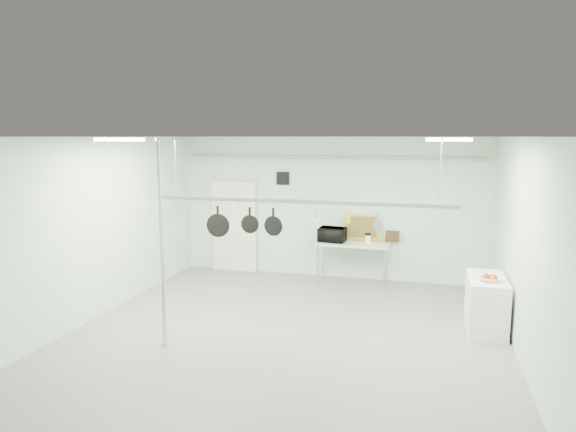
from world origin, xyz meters
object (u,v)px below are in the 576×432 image
(microwave, at_px, (332,235))
(chrome_pole, at_px, (162,244))
(skillet_mid, at_px, (250,220))
(side_cabinet, at_px, (486,304))
(coffee_canister, at_px, (368,239))
(fruit_bowl, at_px, (489,279))
(pot_rack, at_px, (299,200))
(skillet_left, at_px, (218,221))
(prep_table, at_px, (353,246))
(skillet_right, at_px, (273,221))

(microwave, bearing_deg, chrome_pole, 73.12)
(chrome_pole, xyz_separation_m, skillet_mid, (1.09, 0.90, 0.28))
(side_cabinet, distance_m, skillet_mid, 4.17)
(coffee_canister, height_order, fruit_bowl, coffee_canister)
(pot_rack, relative_size, coffee_canister, 26.61)
(skillet_left, bearing_deg, chrome_pole, -124.87)
(chrome_pole, distance_m, pot_rack, 2.19)
(chrome_pole, height_order, prep_table, chrome_pole)
(chrome_pole, height_order, skillet_left, chrome_pole)
(skillet_right, bearing_deg, coffee_canister, 81.99)
(chrome_pole, height_order, skillet_mid, chrome_pole)
(coffee_canister, height_order, skillet_left, skillet_left)
(chrome_pole, height_order, coffee_canister, chrome_pole)
(prep_table, xyz_separation_m, pot_rack, (-0.40, -3.30, 1.40))
(chrome_pole, bearing_deg, skillet_left, 59.25)
(chrome_pole, relative_size, side_cabinet, 2.67)
(skillet_mid, bearing_deg, chrome_pole, -141.48)
(pot_rack, height_order, fruit_bowl, pot_rack)
(pot_rack, height_order, microwave, pot_rack)
(pot_rack, xyz_separation_m, skillet_left, (-1.36, 0.00, -0.40))
(microwave, xyz_separation_m, coffee_canister, (0.78, 0.02, -0.07))
(skillet_right, bearing_deg, prep_table, 87.09)
(prep_table, relative_size, skillet_mid, 3.86)
(prep_table, bearing_deg, chrome_pole, -118.71)
(skillet_left, xyz_separation_m, skillet_right, (0.95, 0.00, 0.04))
(pot_rack, distance_m, skillet_mid, 0.88)
(microwave, bearing_deg, skillet_right, 90.68)
(skillet_left, bearing_deg, pot_rack, -4.12)
(prep_table, xyz_separation_m, coffee_canister, (0.32, 0.01, 0.16))
(skillet_left, bearing_deg, microwave, 64.17)
(fruit_bowl, bearing_deg, coffee_canister, 132.39)
(microwave, bearing_deg, skillet_left, 75.18)
(prep_table, bearing_deg, skillet_right, -103.87)
(fruit_bowl, bearing_deg, skillet_mid, -166.98)
(coffee_canister, bearing_deg, side_cabinet, -44.75)
(side_cabinet, xyz_separation_m, microwave, (-3.01, 2.18, 0.61))
(skillet_right, bearing_deg, pot_rack, 10.96)
(chrome_pole, height_order, pot_rack, chrome_pole)
(coffee_canister, bearing_deg, microwave, -178.17)
(side_cabinet, bearing_deg, fruit_bowl, -90.30)
(side_cabinet, height_order, skillet_left, skillet_left)
(chrome_pole, height_order, side_cabinet, chrome_pole)
(chrome_pole, distance_m, side_cabinet, 5.37)
(chrome_pole, relative_size, pot_rack, 0.67)
(pot_rack, distance_m, skillet_right, 0.55)
(side_cabinet, bearing_deg, prep_table, 139.21)
(coffee_canister, bearing_deg, skillet_left, -122.25)
(side_cabinet, xyz_separation_m, skillet_left, (-4.31, -1.10, 1.38))
(fruit_bowl, relative_size, skillet_mid, 0.79)
(coffee_canister, distance_m, skillet_mid, 3.75)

